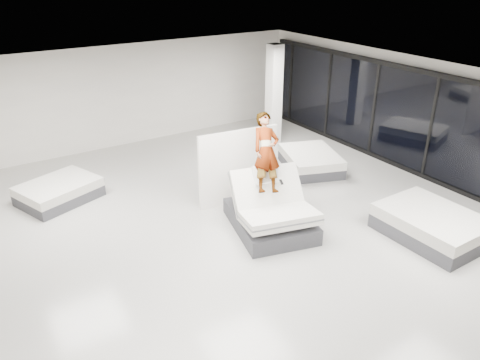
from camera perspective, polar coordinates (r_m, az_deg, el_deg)
The scene contains 10 objects.
room at distance 9.54m, azimuth 0.83°, elevation 1.03°, with size 14.00×14.04×3.20m.
hero_bed at distance 10.45m, azimuth 3.79°, elevation -4.00°, with size 2.05×2.43×1.42m.
person at distance 10.32m, azimuth 3.22°, elevation 1.52°, with size 0.65×0.43×1.79m, color slate.
remote at distance 10.19m, azimuth 5.06°, elevation -0.24°, with size 0.05×0.14×0.03m, color black.
divider_panel at distance 11.41m, azimuth -0.20°, elevation 1.63°, with size 2.06×0.09×1.88m, color white.
flat_bed_right_far at distance 13.66m, azimuth 8.61°, elevation 2.32°, with size 1.95×2.23×0.51m.
flat_bed_right_near at distance 11.02m, azimuth 22.32°, elevation -5.09°, with size 1.62×2.15×0.59m.
flat_bed_left_far at distance 12.59m, azimuth -21.20°, elevation -1.31°, with size 2.15×1.89×0.49m.
column at distance 15.19m, azimuth 4.14°, elevation 10.26°, with size 0.40×0.40×3.20m, color silver.
storefront_glazing at distance 13.55m, azimuth 22.27°, elevation 5.90°, with size 0.12×13.40×2.92m.
Camera 1 is at (-4.81, -7.25, 5.51)m, focal length 35.00 mm.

